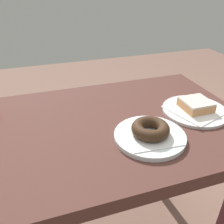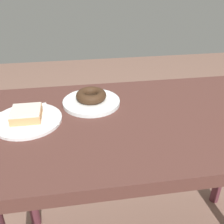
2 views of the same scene
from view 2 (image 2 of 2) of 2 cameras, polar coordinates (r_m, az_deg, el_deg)
The scene contains 7 objects.
table at distance 1.01m, azimuth 7.76°, elevation -5.31°, with size 1.19×0.64×0.77m.
plate_glazed_square at distance 0.96m, azimuth -17.84°, elevation -1.70°, with size 0.24×0.24×0.01m, color white.
napkin_glazed_square at distance 0.96m, azimuth -17.90°, elevation -1.35°, with size 0.18×0.18×0.00m, color white.
donut_glazed_square at distance 0.95m, azimuth -18.07°, elevation -0.38°, with size 0.10×0.10×0.03m.
plate_chocolate_ring at distance 1.03m, azimuth -4.48°, elevation 2.15°, with size 0.22×0.22×0.02m, color white.
napkin_chocolate_ring at distance 1.03m, azimuth -4.50°, elevation 2.60°, with size 0.15×0.15×0.00m, color white.
donut_chocolate_ring at distance 1.02m, azimuth -4.55°, elevation 3.59°, with size 0.12×0.12×0.04m, color #392415.
Camera 2 is at (-0.26, -0.79, 1.25)m, focal length 42.17 mm.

